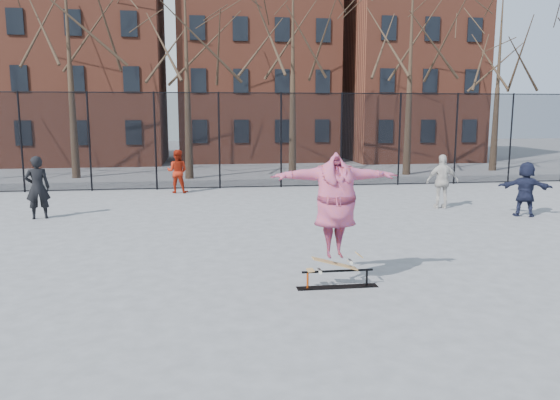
{
  "coord_description": "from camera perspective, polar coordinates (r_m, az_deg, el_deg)",
  "views": [
    {
      "loc": [
        -2.05,
        -9.87,
        3.24
      ],
      "look_at": [
        -0.46,
        1.5,
        1.35
      ],
      "focal_mm": 35.0,
      "sensor_mm": 36.0,
      "label": 1
    }
  ],
  "objects": [
    {
      "name": "tree_row",
      "position": [
        27.39,
        -4.33,
        17.95
      ],
      "size": [
        33.66,
        7.46,
        10.67
      ],
      "color": "black",
      "rests_on": "ground"
    },
    {
      "name": "ground",
      "position": [
        10.58,
        3.64,
        -8.5
      ],
      "size": [
        100.0,
        100.0,
        0.0
      ],
      "primitive_type": "plane",
      "color": "#5E5E63"
    },
    {
      "name": "skate_rail",
      "position": [
        10.25,
        6.02,
        -8.36
      ],
      "size": [
        1.52,
        0.23,
        0.33
      ],
      "color": "black",
      "rests_on": "ground"
    },
    {
      "name": "skateboard",
      "position": [
        10.17,
        5.74,
        -6.99
      ],
      "size": [
        0.93,
        0.22,
        0.11
      ],
      "primitive_type": null,
      "color": "#A77142",
      "rests_on": "skate_rail"
    },
    {
      "name": "skater",
      "position": [
        9.93,
        5.83,
        -1.36
      ],
      "size": [
        2.36,
        0.66,
        1.92
      ],
      "primitive_type": "imported",
      "rotation": [
        0.0,
        0.0,
        0.01
      ],
      "color": "navy",
      "rests_on": "skateboard"
    },
    {
      "name": "bystander_red",
      "position": [
        22.02,
        -10.68,
        2.96
      ],
      "size": [
        0.95,
        0.81,
        1.71
      ],
      "primitive_type": "imported",
      "rotation": [
        0.0,
        0.0,
        2.92
      ],
      "color": "#9B1F0D",
      "rests_on": "ground"
    },
    {
      "name": "bystander_white",
      "position": [
        18.97,
        16.61,
        1.86
      ],
      "size": [
        1.1,
        0.56,
        1.8
      ],
      "primitive_type": "imported",
      "rotation": [
        0.0,
        0.0,
        3.02
      ],
      "color": "beige",
      "rests_on": "ground"
    },
    {
      "name": "rowhouses",
      "position": [
        36.08,
        -3.65,
        13.8
      ],
      "size": [
        29.0,
        7.0,
        13.0
      ],
      "color": "brown",
      "rests_on": "ground"
    },
    {
      "name": "fence",
      "position": [
        22.99,
        -2.9,
        6.37
      ],
      "size": [
        34.03,
        0.07,
        4.0
      ],
      "color": "black",
      "rests_on": "ground"
    },
    {
      "name": "bystander_navy",
      "position": [
        18.43,
        24.28,
        1.06
      ],
      "size": [
        1.64,
        1.13,
        1.7
      ],
      "primitive_type": "imported",
      "rotation": [
        0.0,
        0.0,
        2.7
      ],
      "color": "#1B1E36",
      "rests_on": "ground"
    },
    {
      "name": "bystander_black",
      "position": [
        17.93,
        -24.0,
        1.2
      ],
      "size": [
        0.79,
        0.61,
        1.91
      ],
      "primitive_type": "imported",
      "rotation": [
        0.0,
        0.0,
        3.39
      ],
      "color": "black",
      "rests_on": "ground"
    }
  ]
}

